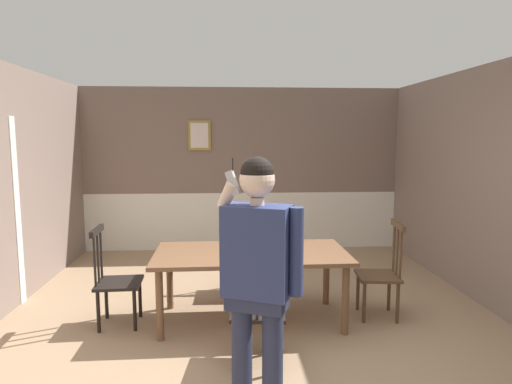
# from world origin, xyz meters

# --- Properties ---
(ground_plane) EXTENTS (8.18, 8.18, 0.00)m
(ground_plane) POSITION_xyz_m (0.00, 0.00, 0.00)
(ground_plane) COLOR #9E7F60
(room_back_partition) EXTENTS (5.30, 0.17, 2.67)m
(room_back_partition) POSITION_xyz_m (-0.00, 3.72, 1.29)
(room_back_partition) COLOR #756056
(room_back_partition) RESTS_ON ground_plane
(dining_table) EXTENTS (1.95, 1.00, 0.72)m
(dining_table) POSITION_xyz_m (-0.01, 0.72, 0.65)
(dining_table) COLOR brown
(dining_table) RESTS_ON ground_plane
(chair_near_window) EXTENTS (0.49, 0.49, 0.92)m
(chair_near_window) POSITION_xyz_m (-0.01, -0.15, 0.46)
(chair_near_window) COLOR black
(chair_near_window) RESTS_ON ground_plane
(chair_by_doorway) EXTENTS (0.49, 0.49, 0.94)m
(chair_by_doorway) POSITION_xyz_m (-0.02, 1.60, 0.47)
(chair_by_doorway) COLOR #2D2319
(chair_by_doorway) RESTS_ON ground_plane
(chair_at_table_head) EXTENTS (0.45, 0.45, 1.00)m
(chair_at_table_head) POSITION_xyz_m (-1.37, 0.71, 0.47)
(chair_at_table_head) COLOR black
(chair_at_table_head) RESTS_ON ground_plane
(chair_opposite_corner) EXTENTS (0.46, 0.46, 1.01)m
(chair_opposite_corner) POSITION_xyz_m (1.35, 0.73, 0.47)
(chair_opposite_corner) COLOR #513823
(chair_opposite_corner) RESTS_ON ground_plane
(person_figure) EXTENTS (0.56, 0.38, 1.76)m
(person_figure) POSITION_xyz_m (-0.05, -0.83, 1.03)
(person_figure) COLOR #282E49
(person_figure) RESTS_ON ground_plane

